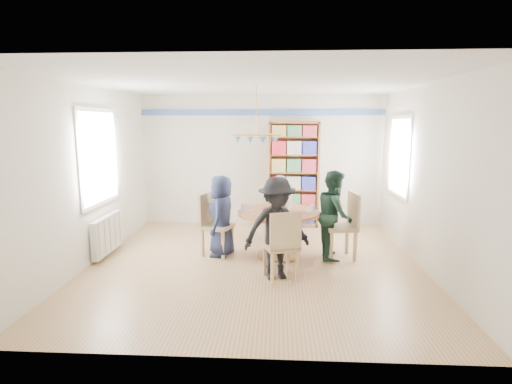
# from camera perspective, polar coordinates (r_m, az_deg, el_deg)

# --- Properties ---
(ground) EXTENTS (5.00, 5.00, 0.00)m
(ground) POSITION_cam_1_polar(r_m,az_deg,el_deg) (6.22, -0.20, -10.21)
(ground) COLOR tan
(room_shell) EXTENTS (5.00, 5.00, 5.00)m
(room_shell) POSITION_cam_1_polar(r_m,az_deg,el_deg) (6.75, -2.00, 5.71)
(room_shell) COLOR white
(room_shell) RESTS_ON ground
(radiator) EXTENTS (0.12, 1.00, 0.60)m
(radiator) POSITION_cam_1_polar(r_m,az_deg,el_deg) (6.96, -20.44, -5.64)
(radiator) COLOR silver
(radiator) RESTS_ON ground
(dining_table) EXTENTS (1.30, 1.30, 0.75)m
(dining_table) POSITION_cam_1_polar(r_m,az_deg,el_deg) (6.40, 3.25, -4.42)
(dining_table) COLOR #9A6332
(dining_table) RESTS_ON ground
(chair_left) EXTENTS (0.56, 0.56, 1.01)m
(chair_left) POSITION_cam_1_polar(r_m,az_deg,el_deg) (6.54, -6.22, -4.17)
(chair_left) COLOR tan
(chair_left) RESTS_ON ground
(chair_right) EXTENTS (0.54, 0.54, 1.06)m
(chair_right) POSITION_cam_1_polar(r_m,az_deg,el_deg) (6.48, 12.68, -4.25)
(chair_right) COLOR tan
(chair_right) RESTS_ON ground
(chair_far) EXTENTS (0.52, 0.52, 1.02)m
(chair_far) POSITION_cam_1_polar(r_m,az_deg,el_deg) (7.37, 3.24, -2.48)
(chair_far) COLOR tan
(chair_far) RESTS_ON ground
(chair_near) EXTENTS (0.55, 0.55, 0.98)m
(chair_near) POSITION_cam_1_polar(r_m,az_deg,el_deg) (5.43, 3.84, -7.25)
(chair_near) COLOR tan
(chair_near) RESTS_ON ground
(person_left) EXTENTS (0.48, 0.68, 1.31)m
(person_left) POSITION_cam_1_polar(r_m,az_deg,el_deg) (6.44, -4.94, -3.44)
(person_left) COLOR #181D36
(person_left) RESTS_ON ground
(person_right) EXTENTS (0.57, 0.71, 1.41)m
(person_right) POSITION_cam_1_polar(r_m,az_deg,el_deg) (6.42, 11.14, -3.19)
(person_right) COLOR #172F22
(person_right) RESTS_ON ground
(person_far) EXTENTS (0.52, 0.42, 1.22)m
(person_far) POSITION_cam_1_polar(r_m,az_deg,el_deg) (7.22, 3.25, -2.33)
(person_far) COLOR gray
(person_far) RESTS_ON ground
(person_near) EXTENTS (1.03, 0.77, 1.42)m
(person_near) POSITION_cam_1_polar(r_m,az_deg,el_deg) (5.47, 2.98, -5.26)
(person_near) COLOR black
(person_near) RESTS_ON ground
(bookshelf) EXTENTS (1.03, 0.31, 2.16)m
(bookshelf) POSITION_cam_1_polar(r_m,az_deg,el_deg) (8.25, 5.38, 2.34)
(bookshelf) COLOR brown
(bookshelf) RESTS_ON ground
(tableware) EXTENTS (1.28, 1.28, 0.34)m
(tableware) POSITION_cam_1_polar(r_m,az_deg,el_deg) (6.37, 3.02, -2.04)
(tableware) COLOR white
(tableware) RESTS_ON dining_table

